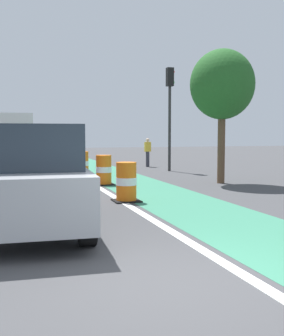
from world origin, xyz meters
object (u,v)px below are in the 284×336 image
Objects in this scene: traffic_barrel_front at (126,182)px; traffic_barrel_mid at (104,170)px; traffic_barrel_back at (82,164)px; parked_suv_nearest at (35,177)px; parked_sedan_second at (21,163)px; traffic_barrel_far at (73,159)px; delivery_truck_down_block at (14,134)px; parked_suv_third at (17,150)px; pedestrian_crossing at (148,151)px; traffic_light_corner at (170,101)px; street_tree_sidewalk at (222,85)px.

traffic_barrel_front is 1.00× the size of traffic_barrel_mid.
traffic_barrel_front is 1.00× the size of traffic_barrel_back.
parked_suv_nearest reaches higher than parked_sedan_second.
parked_suv_nearest is 4.31× the size of traffic_barrel_far.
traffic_barrel_front is 21.75m from delivery_truck_down_block.
delivery_truck_down_block is (-2.68, 14.25, 1.31)m from traffic_barrel_back.
parked_suv_third is 11.85m from traffic_barrel_front.
traffic_barrel_front is at bearing -110.97° from pedestrian_crossing.
traffic_barrel_front is 10.97m from traffic_barrel_far.
delivery_truck_down_block is 1.49× the size of traffic_light_corner.
traffic_light_corner reaches higher than street_tree_sidewalk.
traffic_light_corner is 3.91m from pedestrian_crossing.
parked_suv_nearest is 4.31× the size of traffic_barrel_front.
traffic_barrel_back is (-0.02, 7.29, 0.00)m from traffic_barrel_front.
traffic_barrel_far is at bearing 78.94° from parked_suv_nearest.
pedestrian_crossing is at bearing 60.99° from traffic_barrel_mid.
street_tree_sidewalk is at bearing -60.51° from traffic_barrel_far.
street_tree_sidewalk reaches higher than delivery_truck_down_block.
traffic_barrel_mid and traffic_barrel_far have the same top height.
parked_sedan_second is (-0.11, 6.93, -0.20)m from parked_suv_nearest.
traffic_barrel_mid is at bearing -119.01° from pedestrian_crossing.
street_tree_sidewalk is (4.46, -7.88, 3.14)m from traffic_barrel_far.
delivery_truck_down_block is 1.52× the size of street_tree_sidewalk.
traffic_barrel_mid is 3.39m from traffic_barrel_back.
parked_suv_third is 8.17m from traffic_barrel_mid.
pedestrian_crossing is at bearing 5.70° from traffic_barrel_far.
traffic_light_corner is (4.36, 4.61, 2.97)m from traffic_barrel_mid.
traffic_barrel_mid and traffic_barrel_back have the same top height.
pedestrian_crossing is at bearing 91.28° from street_tree_sidewalk.
traffic_barrel_mid is at bearing -80.59° from delivery_truck_down_block.
parked_suv_third is 4.30× the size of traffic_barrel_far.
parked_sedan_second is 4.14m from traffic_barrel_back.
street_tree_sidewalk is at bearing -42.52° from traffic_barrel_back.
pedestrian_crossing is at bearing 43.09° from traffic_barrel_back.
traffic_barrel_mid is 7.01m from traffic_light_corner.
traffic_barrel_far is 0.21× the size of traffic_light_corner.
traffic_barrel_front is at bearing -93.14° from traffic_barrel_mid.
delivery_truck_down_block reaches higher than traffic_barrel_back.
traffic_barrel_back is 5.61m from traffic_light_corner.
delivery_truck_down_block is at bearing 100.67° from traffic_barrel_back.
traffic_barrel_front is (2.70, -11.53, -0.50)m from parked_suv_third.
traffic_barrel_far is at bearing -174.30° from pedestrian_crossing.
traffic_barrel_far is (2.69, 13.75, -0.50)m from parked_suv_nearest.
traffic_barrel_far is at bearing 119.49° from street_tree_sidewalk.
traffic_barrel_far is 5.91m from traffic_light_corner.
parked_suv_nearest is at bearing -122.38° from traffic_light_corner.
parked_suv_nearest is 1.13× the size of parked_sedan_second.
street_tree_sidewalk is (4.56, 3.09, 3.14)m from traffic_barrel_front.
traffic_barrel_front is at bearing -76.82° from parked_suv_third.
traffic_barrel_mid is 0.14× the size of delivery_truck_down_block.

